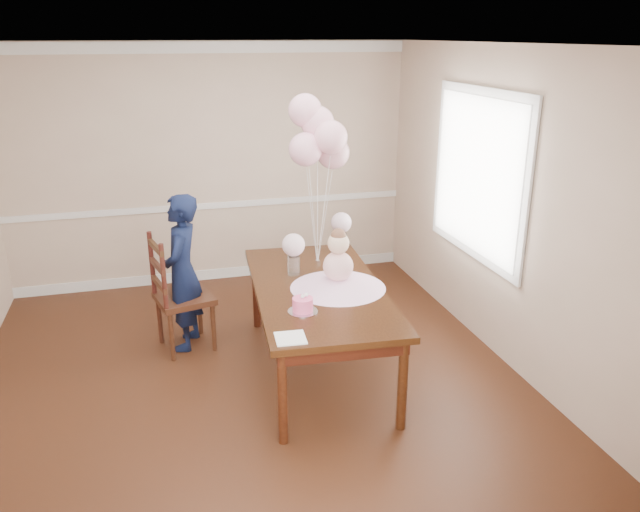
{
  "coord_description": "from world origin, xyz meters",
  "views": [
    {
      "loc": [
        -0.65,
        -4.53,
        2.77
      ],
      "look_at": [
        0.62,
        0.11,
        1.05
      ],
      "focal_mm": 35.0,
      "sensor_mm": 36.0,
      "label": 1
    }
  ],
  "objects_px": {
    "dining_table_top": "(318,289)",
    "birthday_cake": "(303,305)",
    "woman": "(183,273)",
    "dining_chair_seat": "(184,298)"
  },
  "relations": [
    {
      "from": "birthday_cake",
      "to": "woman",
      "type": "xyz_separation_m",
      "value": [
        -0.82,
        1.23,
        -0.12
      ]
    },
    {
      "from": "dining_chair_seat",
      "to": "dining_table_top",
      "type": "bearing_deg",
      "value": -48.26
    },
    {
      "from": "birthday_cake",
      "to": "dining_chair_seat",
      "type": "distance_m",
      "value": 1.5
    },
    {
      "from": "dining_table_top",
      "to": "birthday_cake",
      "type": "xyz_separation_m",
      "value": [
        -0.24,
        -0.45,
        0.09
      ]
    },
    {
      "from": "woman",
      "to": "birthday_cake",
      "type": "bearing_deg",
      "value": 51.19
    },
    {
      "from": "birthday_cake",
      "to": "woman",
      "type": "height_order",
      "value": "woman"
    },
    {
      "from": "dining_table_top",
      "to": "birthday_cake",
      "type": "distance_m",
      "value": 0.52
    },
    {
      "from": "dining_table_top",
      "to": "woman",
      "type": "bearing_deg",
      "value": 148.36
    },
    {
      "from": "dining_table_top",
      "to": "woman",
      "type": "height_order",
      "value": "woman"
    },
    {
      "from": "dining_table_top",
      "to": "dining_chair_seat",
      "type": "bearing_deg",
      "value": 149.55
    }
  ]
}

